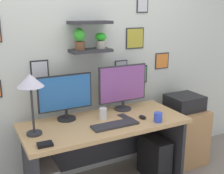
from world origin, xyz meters
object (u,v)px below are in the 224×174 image
(water_cup, at_px, (103,114))
(monitor_left, at_px, (65,95))
(computer_tower_right, at_px, (154,158))
(scissors_tray, at_px, (45,144))
(printer, at_px, (184,102))
(desk_lamp, at_px, (31,85))
(drawer_cabinet, at_px, (182,135))
(computer_mouse, at_px, (143,117))
(desk, at_px, (103,139))
(keyboard, at_px, (115,125))
(coffee_mug, at_px, (158,117))
(cell_phone, at_px, (124,116))
(monitor_right, at_px, (123,86))

(water_cup, bearing_deg, monitor_left, 153.58)
(water_cup, xyz_separation_m, computer_tower_right, (0.56, -0.09, -0.57))
(scissors_tray, relative_size, printer, 0.32)
(desk_lamp, height_order, drawer_cabinet, desk_lamp)
(computer_mouse, height_order, water_cup, water_cup)
(desk, xyz_separation_m, keyboard, (0.03, -0.20, 0.22))
(coffee_mug, relative_size, scissors_tray, 0.75)
(desk, height_order, printer, printer)
(cell_phone, bearing_deg, keyboard, -145.66)
(monitor_right, bearing_deg, water_cup, -152.42)
(computer_tower_right, bearing_deg, water_cup, 170.51)
(monitor_right, height_order, desk_lamp, desk_lamp)
(keyboard, relative_size, drawer_cabinet, 0.68)
(printer, bearing_deg, computer_tower_right, -162.88)
(cell_phone, relative_size, scissors_tray, 1.17)
(monitor_left, relative_size, monitor_right, 0.97)
(desk, distance_m, keyboard, 0.30)
(desk, bearing_deg, water_cup, 28.89)
(monitor_right, distance_m, drawer_cabinet, 1.04)
(scissors_tray, relative_size, computer_tower_right, 0.26)
(monitor_left, xyz_separation_m, water_cup, (0.32, -0.16, -0.19))
(desk_lamp, distance_m, printer, 1.82)
(cell_phone, relative_size, water_cup, 1.27)
(printer, distance_m, computer_tower_right, 0.74)
(drawer_cabinet, bearing_deg, computer_tower_right, -162.88)
(scissors_tray, bearing_deg, monitor_right, 25.85)
(keyboard, xyz_separation_m, water_cup, (-0.02, 0.20, 0.05))
(computer_mouse, bearing_deg, computer_tower_right, 18.60)
(desk, distance_m, monitor_right, 0.59)
(monitor_left, xyz_separation_m, coffee_mug, (0.75, -0.46, -0.20))
(water_cup, distance_m, computer_tower_right, 0.81)
(cell_phone, bearing_deg, coffee_mug, -54.27)
(monitor_right, bearing_deg, desk, -152.38)
(water_cup, distance_m, drawer_cabinet, 1.19)
(monitor_left, bearing_deg, scissors_tray, -125.44)
(desk, bearing_deg, printer, 3.75)
(drawer_cabinet, bearing_deg, printer, 0.00)
(keyboard, relative_size, desk_lamp, 0.83)
(desk, xyz_separation_m, water_cup, (0.01, 0.00, 0.27))
(coffee_mug, distance_m, drawer_cabinet, 0.88)
(monitor_right, height_order, water_cup, monitor_right)
(monitor_right, xyz_separation_m, drawer_cabinet, (0.78, -0.09, -0.68))
(coffee_mug, xyz_separation_m, printer, (0.65, 0.37, -0.06))
(computer_mouse, bearing_deg, cell_phone, 140.17)
(drawer_cabinet, bearing_deg, keyboard, -165.66)
(keyboard, bearing_deg, computer_mouse, 6.76)
(keyboard, relative_size, water_cup, 4.00)
(desk, xyz_separation_m, computer_tower_right, (0.57, -0.09, -0.30))
(keyboard, bearing_deg, coffee_mug, -13.59)
(coffee_mug, height_order, scissors_tray, coffee_mug)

